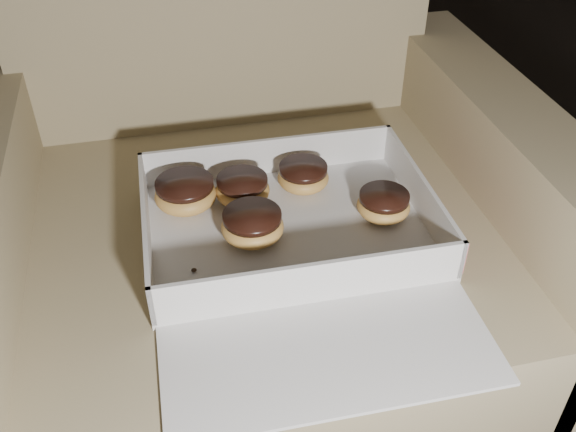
# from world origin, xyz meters

# --- Properties ---
(floor) EXTENTS (4.50, 4.50, 0.00)m
(floor) POSITION_xyz_m (0.00, 0.00, 0.00)
(floor) COLOR black
(floor) RESTS_ON ground
(armchair) EXTENTS (0.85, 0.72, 0.89)m
(armchair) POSITION_xyz_m (-0.34, -0.08, 0.28)
(armchair) COLOR #877956
(armchair) RESTS_ON floor
(bakery_box) EXTENTS (0.39, 0.45, 0.07)m
(bakery_box) POSITION_xyz_m (-0.31, -0.22, 0.41)
(bakery_box) COLOR silver
(bakery_box) RESTS_ON armchair
(donut_a) EXTENTS (0.09, 0.09, 0.04)m
(donut_a) POSITION_xyz_m (-0.44, -0.10, 0.43)
(donut_a) COLOR gold
(donut_a) RESTS_ON bakery_box
(donut_b) EXTENTS (0.08, 0.08, 0.04)m
(donut_b) POSITION_xyz_m (-0.36, -0.19, 0.43)
(donut_b) COLOR gold
(donut_b) RESTS_ON bakery_box
(donut_c) EXTENTS (0.08, 0.08, 0.04)m
(donut_c) POSITION_xyz_m (-0.36, -0.11, 0.43)
(donut_c) COLOR gold
(donut_c) RESTS_ON bakery_box
(donut_d) EXTENTS (0.07, 0.07, 0.04)m
(donut_d) POSITION_xyz_m (-0.18, -0.19, 0.43)
(donut_d) COLOR gold
(donut_d) RESTS_ON bakery_box
(donut_e) EXTENTS (0.08, 0.08, 0.04)m
(donut_e) POSITION_xyz_m (-0.27, -0.09, 0.43)
(donut_e) COLOR gold
(donut_e) RESTS_ON bakery_box
(crumb_a) EXTENTS (0.01, 0.01, 0.00)m
(crumb_a) POSITION_xyz_m (-0.31, -0.27, 0.41)
(crumb_a) COLOR black
(crumb_a) RESTS_ON bakery_box
(crumb_b) EXTENTS (0.01, 0.01, 0.00)m
(crumb_b) POSITION_xyz_m (-0.26, -0.29, 0.41)
(crumb_b) COLOR black
(crumb_b) RESTS_ON bakery_box
(crumb_c) EXTENTS (0.01, 0.01, 0.00)m
(crumb_c) POSITION_xyz_m (-0.33, -0.29, 0.41)
(crumb_c) COLOR black
(crumb_c) RESTS_ON bakery_box
(crumb_d) EXTENTS (0.01, 0.01, 0.00)m
(crumb_d) POSITION_xyz_m (-0.45, -0.24, 0.41)
(crumb_d) COLOR black
(crumb_d) RESTS_ON bakery_box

